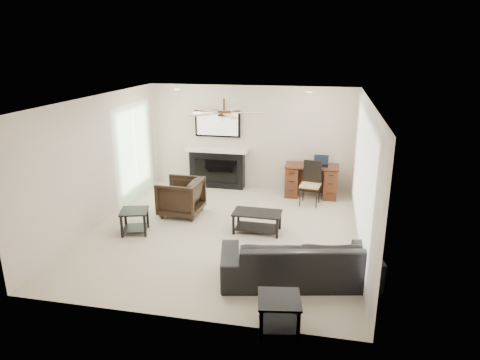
{
  "coord_description": "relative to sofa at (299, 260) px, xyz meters",
  "views": [
    {
      "loc": [
        1.81,
        -7.26,
        3.4
      ],
      "look_at": [
        0.29,
        0.09,
        1.02
      ],
      "focal_mm": 32.0,
      "sensor_mm": 36.0,
      "label": 1
    }
  ],
  "objects": [
    {
      "name": "fireplace_unit",
      "position": [
        -2.32,
        4.06,
        0.62
      ],
      "size": [
        1.52,
        0.34,
        1.91
      ],
      "primitive_type": "cube",
      "color": "black",
      "rests_on": "ground"
    },
    {
      "name": "coffee_table",
      "position": [
        -0.9,
        1.6,
        -0.14
      ],
      "size": [
        0.91,
        0.51,
        0.4
      ],
      "primitive_type": "cube",
      "rotation": [
        0.0,
        0.0,
        -0.01
      ],
      "color": "black",
      "rests_on": "ground"
    },
    {
      "name": "end_table_near",
      "position": [
        -0.15,
        -1.25,
        -0.11
      ],
      "size": [
        0.6,
        0.6,
        0.45
      ],
      "primitive_type": "cube",
      "rotation": [
        0.0,
        0.0,
        0.16
      ],
      "color": "black",
      "rests_on": "ground"
    },
    {
      "name": "laptop",
      "position": [
        0.2,
        3.8,
        0.54
      ],
      "size": [
        0.33,
        0.24,
        0.23
      ],
      "primitive_type": "cube",
      "color": "black",
      "rests_on": "desk"
    },
    {
      "name": "room_shell",
      "position": [
        -1.32,
        1.56,
        1.34
      ],
      "size": [
        5.5,
        5.54,
        2.52
      ],
      "color": "beige",
      "rests_on": "ground"
    },
    {
      "name": "armchair",
      "position": [
        -2.6,
        2.15,
        0.04
      ],
      "size": [
        0.87,
        0.85,
        0.77
      ],
      "primitive_type": "imported",
      "rotation": [
        0.0,
        0.0,
        -1.61
      ],
      "color": "black",
      "rests_on": "ground"
    },
    {
      "name": "desk",
      "position": [
        0.0,
        3.82,
        0.04
      ],
      "size": [
        1.22,
        0.56,
        0.76
      ],
      "primitive_type": "cube",
      "color": "#38150E",
      "rests_on": "ground"
    },
    {
      "name": "desk_chair",
      "position": [
        0.0,
        3.27,
        0.15
      ],
      "size": [
        0.48,
        0.49,
        0.97
      ],
      "primitive_type": "cube",
      "rotation": [
        0.0,
        0.0,
        -0.14
      ],
      "color": "black",
      "rests_on": "ground"
    },
    {
      "name": "end_table_left",
      "position": [
        -3.15,
        1.1,
        -0.11
      ],
      "size": [
        0.62,
        0.62,
        0.45
      ],
      "primitive_type": "cube",
      "rotation": [
        0.0,
        0.0,
        0.29
      ],
      "color": "black",
      "rests_on": "ground"
    },
    {
      "name": "sofa",
      "position": [
        0.0,
        0.0,
        0.0
      ],
      "size": [
        2.47,
        1.37,
        0.68
      ],
      "primitive_type": "imported",
      "rotation": [
        0.0,
        0.0,
        3.35
      ],
      "color": "black",
      "rests_on": "ground"
    }
  ]
}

